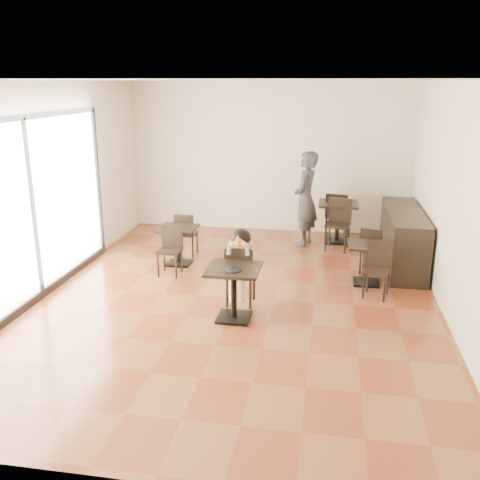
% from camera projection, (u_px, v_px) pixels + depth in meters
% --- Properties ---
extents(floor, '(6.00, 8.00, 0.01)m').
position_uv_depth(floor, '(237.00, 298.00, 8.18)').
color(floor, brown).
rests_on(floor, ground).
extents(ceiling, '(6.00, 8.00, 0.01)m').
position_uv_depth(ceiling, '(237.00, 80.00, 7.27)').
color(ceiling, silver).
rests_on(ceiling, floor).
extents(wall_back, '(6.00, 0.01, 3.20)m').
position_uv_depth(wall_back, '(269.00, 158.00, 11.51)').
color(wall_back, silver).
rests_on(wall_back, floor).
extents(wall_front, '(6.00, 0.01, 3.20)m').
position_uv_depth(wall_front, '(142.00, 304.00, 3.95)').
color(wall_front, silver).
rests_on(wall_front, floor).
extents(wall_left, '(0.01, 8.00, 3.20)m').
position_uv_depth(wall_left, '(45.00, 188.00, 8.21)').
color(wall_left, silver).
rests_on(wall_left, floor).
extents(wall_right, '(0.01, 8.00, 3.20)m').
position_uv_depth(wall_right, '(454.00, 203.00, 7.24)').
color(wall_right, silver).
rests_on(wall_right, floor).
extents(storefront_window, '(0.04, 4.50, 2.60)m').
position_uv_depth(storefront_window, '(31.00, 208.00, 7.79)').
color(storefront_window, white).
rests_on(storefront_window, floor).
extents(child_table, '(0.71, 0.71, 0.75)m').
position_uv_depth(child_table, '(234.00, 294.00, 7.35)').
color(child_table, black).
rests_on(child_table, floor).
extents(child_chair, '(0.41, 0.41, 0.91)m').
position_uv_depth(child_chair, '(241.00, 275.00, 7.85)').
color(child_chair, black).
rests_on(child_chair, floor).
extents(child, '(0.41, 0.57, 1.14)m').
position_uv_depth(child, '(241.00, 267.00, 7.82)').
color(child, slate).
rests_on(child, child_chair).
extents(plate, '(0.25, 0.25, 0.02)m').
position_uv_depth(plate, '(232.00, 270.00, 7.15)').
color(plate, black).
rests_on(plate, child_table).
extents(pizza_slice, '(0.27, 0.20, 0.06)m').
position_uv_depth(pizza_slice, '(238.00, 244.00, 7.52)').
color(pizza_slice, tan).
rests_on(pizza_slice, child).
extents(adult_patron, '(0.57, 0.76, 1.89)m').
position_uv_depth(adult_patron, '(306.00, 199.00, 10.58)').
color(adult_patron, '#38383D').
rests_on(adult_patron, floor).
extents(cafe_table_mid, '(0.77, 0.77, 0.68)m').
position_uv_depth(cafe_table_mid, '(367.00, 264.00, 8.66)').
color(cafe_table_mid, black).
rests_on(cafe_table_mid, floor).
extents(cafe_table_left, '(0.66, 0.66, 0.69)m').
position_uv_depth(cafe_table_left, '(179.00, 246.00, 9.59)').
color(cafe_table_left, black).
rests_on(cafe_table_left, floor).
extents(cafe_table_back, '(0.91, 0.91, 0.82)m').
position_uv_depth(cafe_table_back, '(337.00, 222.00, 10.90)').
color(cafe_table_back, black).
rests_on(cafe_table_back, floor).
extents(chair_mid_a, '(0.44, 0.44, 0.81)m').
position_uv_depth(chair_mid_a, '(372.00, 250.00, 9.14)').
color(chair_mid_a, black).
rests_on(chair_mid_a, floor).
extents(chair_mid_b, '(0.44, 0.44, 0.81)m').
position_uv_depth(chair_mid_b, '(377.00, 272.00, 8.11)').
color(chair_mid_b, black).
rests_on(chair_mid_b, floor).
extents(chair_left_a, '(0.38, 0.38, 0.83)m').
position_uv_depth(chair_left_a, '(187.00, 234.00, 10.09)').
color(chair_left_a, black).
rests_on(chair_left_a, floor).
extents(chair_left_b, '(0.38, 0.38, 0.83)m').
position_uv_depth(chair_left_b, '(169.00, 251.00, 9.05)').
color(chair_left_b, black).
rests_on(chair_left_b, floor).
extents(chair_back_a, '(0.52, 0.52, 0.99)m').
position_uv_depth(chair_back_a, '(338.00, 216.00, 11.10)').
color(chair_back_a, black).
rests_on(chair_back_a, floor).
extents(chair_back_b, '(0.52, 0.52, 0.99)m').
position_uv_depth(chair_back_b, '(338.00, 225.00, 10.36)').
color(chair_back_b, black).
rests_on(chair_back_b, floor).
extents(service_counter, '(0.60, 2.40, 1.00)m').
position_uv_depth(service_counter, '(403.00, 238.00, 9.50)').
color(service_counter, black).
rests_on(service_counter, floor).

